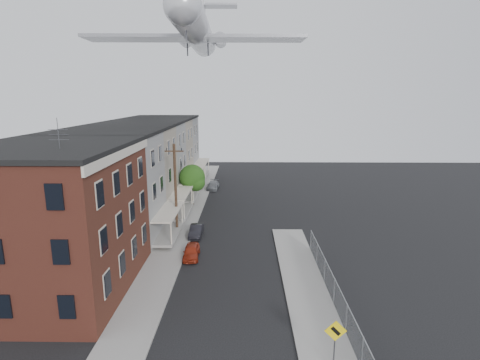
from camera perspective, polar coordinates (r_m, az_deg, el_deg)
The scene contains 19 objects.
ground at distance 21.83m, azimuth -2.71°, elevation -25.18°, with size 120.00×120.00×0.00m, color black.
sidewalk_left at distance 43.83m, azimuth -8.02°, elevation -5.22°, with size 3.00×62.00×0.12m, color gray.
sidewalk_right at distance 27.11m, azimuth 10.34°, elevation -17.03°, with size 3.00×26.00×0.12m, color gray.
curb_left at distance 43.63m, azimuth -6.13°, elevation -5.24°, with size 0.15×62.00×0.14m, color gray.
curb_right at distance 26.91m, azimuth 7.15°, elevation -17.13°, with size 0.15×26.00×0.14m, color gray.
corner_building at distance 28.77m, azimuth -26.60°, elevation -5.36°, with size 10.31×12.30×12.15m.
row_house_a at distance 37.12m, azimuth -19.94°, elevation -1.01°, with size 11.98×7.00×10.30m.
row_house_b at distance 43.58m, azimuth -16.75°, elevation 1.14°, with size 11.98×7.00×10.30m.
row_house_c at distance 50.18m, azimuth -14.39°, elevation 2.73°, with size 11.98×7.00×10.30m.
row_house_d at distance 56.88m, azimuth -12.57°, elevation 3.95°, with size 11.98×7.00×10.30m.
row_house_e at distance 63.64m, azimuth -11.14°, elevation 4.90°, with size 11.98×7.00×10.30m.
chainlink_fence at distance 26.09m, azimuth 14.17°, elevation -16.13°, with size 0.06×18.06×1.90m.
warning_sign at distance 20.34m, azimuth 14.29°, elevation -22.22°, with size 1.10×0.11×2.80m.
utility_pole at distance 36.91m, azimuth -9.79°, elevation -1.23°, with size 1.80×0.26×9.00m.
street_tree at distance 46.67m, azimuth -7.14°, elevation 0.21°, with size 3.22×3.20×5.20m.
car_near at distance 32.52m, azimuth -7.41°, elevation -10.74°, with size 1.30×3.23×1.10m, color maroon.
car_mid at distance 37.13m, azimuth -6.69°, elevation -7.70°, with size 1.16×3.34×1.10m, color black.
car_far at distance 55.36m, azimuth -4.14°, elevation -0.82°, with size 1.59×3.91×1.13m, color slate.
airplane at distance 42.56m, azimuth -6.56°, elevation 21.57°, with size 22.11×25.24×7.33m.
Camera 1 is at (1.19, -17.23, 13.36)m, focal length 28.00 mm.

